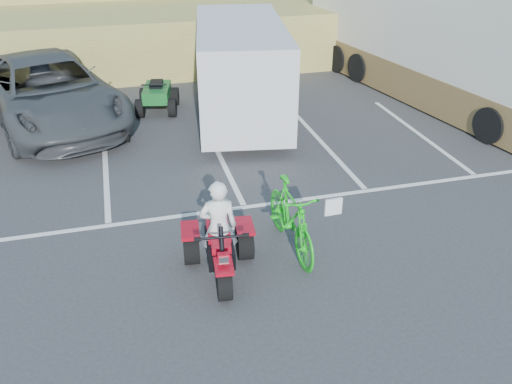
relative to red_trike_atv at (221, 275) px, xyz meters
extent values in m
plane|color=#353537|center=(0.91, -0.34, 0.00)|extent=(100.00, 100.00, 0.00)
cube|color=white|center=(-1.79, 4.66, 0.00)|extent=(0.12, 5.00, 0.01)
cube|color=white|center=(0.91, 4.66, 0.00)|extent=(0.12, 5.00, 0.01)
cube|color=white|center=(3.61, 4.66, 0.00)|extent=(0.12, 5.00, 0.01)
cube|color=white|center=(6.31, 4.66, 0.00)|extent=(0.12, 5.00, 0.01)
cube|color=white|center=(9.01, 4.66, 0.00)|extent=(0.12, 5.00, 0.01)
cube|color=white|center=(0.91, 2.06, 0.00)|extent=(28.00, 0.12, 0.01)
cube|color=olive|center=(0.91, 13.66, 1.00)|extent=(40.00, 6.00, 2.00)
imported|color=white|center=(0.02, 0.15, 0.84)|extent=(0.66, 0.47, 1.69)
imported|color=#14BF19|center=(1.36, 0.46, 0.64)|extent=(0.69, 2.15, 1.28)
imported|color=#404347|center=(-3.11, 7.98, 0.90)|extent=(4.85, 7.09, 1.80)
cube|color=silver|center=(2.02, 6.93, 1.46)|extent=(3.17, 5.94, 2.35)
cylinder|color=black|center=(2.02, 6.93, 0.33)|extent=(2.15, 1.00, 0.66)
cube|color=silver|center=(8.29, 7.49, 1.93)|extent=(4.49, 10.72, 3.75)
cube|color=brown|center=(8.29, 7.49, 0.57)|extent=(4.54, 10.73, 1.04)
camera|label=1|loc=(-1.30, -7.17, 5.60)|focal=38.00mm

